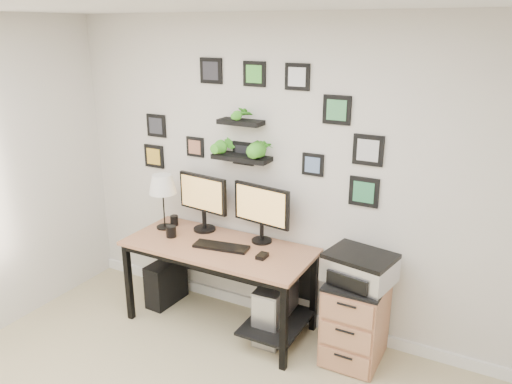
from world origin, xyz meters
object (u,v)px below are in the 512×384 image
Objects in this scene: monitor_left at (203,199)px; table_lamp at (162,186)px; mug at (171,231)px; desk at (225,258)px; file_cabinet at (355,320)px; pc_tower_grey at (276,309)px; printer at (360,268)px; pc_tower_black at (166,282)px; monitor_right at (261,209)px.

table_lamp is at bearing -161.68° from monitor_left.
desk is at bearing 8.80° from mug.
mug is 0.15× the size of file_cabinet.
pc_tower_grey is at bearing 4.16° from desk.
desk is at bearing -176.91° from printer.
file_cabinet is at bearing -0.21° from table_lamp.
pc_tower_black is (-0.19, 0.12, -0.59)m from mug.
monitor_right reaches higher than mug.
monitor_right is 0.80× the size of file_cabinet.
table_lamp is at bearing 179.79° from file_cabinet.
mug is 0.20× the size of pc_tower_grey.
pc_tower_black is at bearing -158.70° from monitor_left.
table_lamp is 0.42m from mug.
table_lamp is (-0.35, -0.12, 0.10)m from monitor_left.
monitor_right is at bearing 20.09° from mug.
printer is (0.68, 0.03, 0.54)m from pc_tower_grey.
desk is 2.39× the size of file_cabinet.
monitor_right is (0.25, 0.19, 0.42)m from desk.
monitor_right is 0.99× the size of printer.
monitor_right reaches higher than desk.
printer is at bearing 48.57° from file_cabinet.
printer reaches higher than desk.
table_lamp is 0.95m from pc_tower_black.
printer is at bearing 3.09° from desk.
monitor_right and table_lamp have the same top height.
pc_tower_grey is (0.96, 0.11, -0.55)m from mug.
monitor_left is at bearing 24.59° from pc_tower_black.
monitor_right reaches higher than file_cabinet.
monitor_right is at bearing 8.05° from table_lamp.
pc_tower_grey is 0.93× the size of printer.
table_lamp is (-0.67, 0.06, 0.53)m from desk.
mug is (0.18, -0.14, -0.35)m from table_lamp.
desk is 3.11× the size of monitor_left.
table_lamp is at bearing -171.95° from monitor_right.
pc_tower_grey is 0.86m from printer.
monitor_left reaches higher than pc_tower_black.
file_cabinet is at bearing 2.92° from desk.
table_lamp is 1.46m from pc_tower_grey.
printer is (1.82, 0.02, 0.57)m from pc_tower_black.
monitor_left is 0.96× the size of monitor_right.
monitor_right is 1.30× the size of pc_tower_black.
pc_tower_grey is (0.79, -0.15, -0.81)m from monitor_left.
desk reaches higher than pc_tower_black.
table_lamp is 1.21× the size of pc_tower_black.
mug is at bearing -175.30° from file_cabinet.
mug is at bearing -173.45° from pc_tower_grey.
desk is 2.98× the size of monitor_right.
desk is at bearing -177.08° from file_cabinet.
file_cabinet is (0.67, 0.02, 0.09)m from pc_tower_grey.
monitor_left reaches higher than desk.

